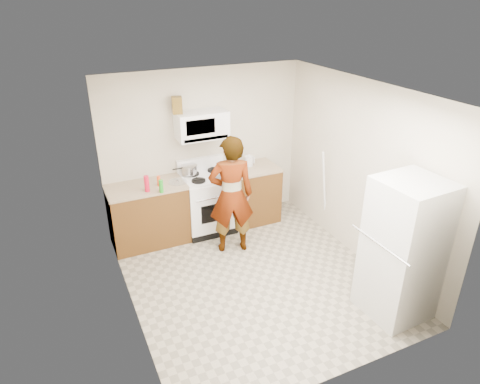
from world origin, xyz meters
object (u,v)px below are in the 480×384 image
microwave (202,125)px  saucepan (189,170)px  kettle (249,161)px  gas_range (207,202)px  fridge (403,250)px  person (231,195)px

microwave → saucepan: bearing=175.9°
kettle → saucepan: kettle is taller
gas_range → fridge: fridge is taller
gas_range → fridge: 3.07m
gas_range → saucepan: bearing=147.3°
gas_range → saucepan: 0.60m
gas_range → person: size_ratio=0.64×
microwave → person: microwave is taller
gas_range → saucepan: size_ratio=4.73×
gas_range → fridge: bearing=-63.9°
fridge → kettle: size_ratio=10.59×
gas_range → person: (0.11, -0.69, 0.39)m
microwave → kettle: (0.77, -0.03, -0.68)m
fridge → kettle: (-0.57, 2.83, 0.17)m
person → saucepan: 0.91m
person → saucepan: bearing=-53.2°
microwave → kettle: bearing=-2.6°
gas_range → fridge: size_ratio=0.66×
kettle → microwave: bearing=152.7°
fridge → microwave: bearing=111.9°
gas_range → kettle: size_ratio=7.04×
person → saucepan: (-0.34, 0.83, 0.14)m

